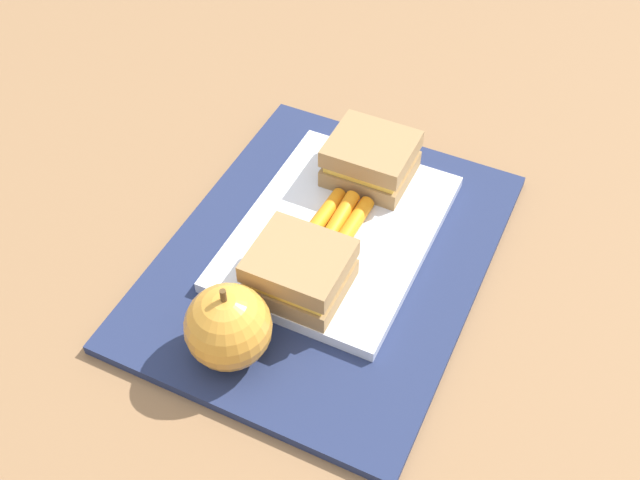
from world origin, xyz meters
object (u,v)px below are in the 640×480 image
(sandwich_half_left, at_px, (371,159))
(sandwich_half_right, at_px, (300,270))
(apple, at_px, (228,327))
(food_tray, at_px, (337,232))
(carrot_sticks_bundle, at_px, (337,222))

(sandwich_half_left, distance_m, sandwich_half_right, 0.16)
(apple, bearing_deg, sandwich_half_left, 173.93)
(sandwich_half_right, bearing_deg, apple, -17.77)
(food_tray, relative_size, apple, 2.80)
(sandwich_half_right, bearing_deg, food_tray, 180.00)
(sandwich_half_left, xyz_separation_m, apple, (0.23, -0.02, 0.00))
(carrot_sticks_bundle, height_order, apple, apple)
(apple, bearing_deg, sandwich_half_right, 162.23)
(sandwich_half_left, distance_m, carrot_sticks_bundle, 0.08)
(carrot_sticks_bundle, bearing_deg, food_tray, 52.28)
(sandwich_half_left, distance_m, apple, 0.23)
(sandwich_half_left, height_order, sandwich_half_right, same)
(sandwich_half_left, height_order, carrot_sticks_bundle, sandwich_half_left)
(sandwich_half_right, xyz_separation_m, carrot_sticks_bundle, (-0.08, -0.00, -0.01))
(sandwich_half_right, bearing_deg, carrot_sticks_bundle, -179.59)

